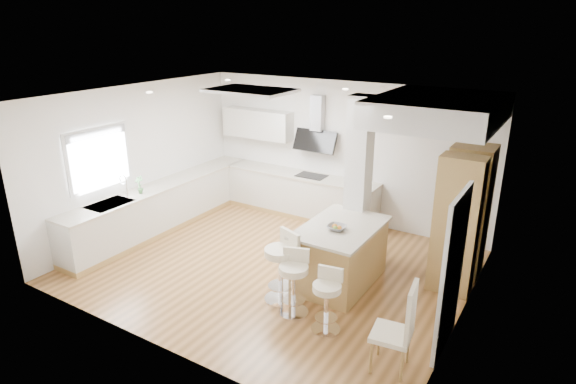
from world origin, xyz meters
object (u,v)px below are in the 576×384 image
Objects in this scene: peninsula at (340,254)px; bar_stool_c at (327,297)px; bar_stool_a at (282,263)px; bar_stool_b at (294,279)px; dining_chair at (401,326)px.

peninsula is 1.81× the size of bar_stool_c.
bar_stool_c is (0.40, -1.21, 0.01)m from peninsula.
bar_stool_b is at bearing -9.57° from bar_stool_a.
dining_chair reaches higher than bar_stool_c.
peninsula is 1.68× the size of bar_stool_b.
bar_stool_c is at bearing -71.60° from peninsula.
dining_chair is (1.47, -1.47, 0.13)m from peninsula.
dining_chair is (1.96, -0.57, 0.01)m from bar_stool_a.
dining_chair is at bearing -23.31° from bar_stool_c.
bar_stool_a is at bearing 156.56° from dining_chair.
bar_stool_c is (0.57, -0.12, -0.04)m from bar_stool_b.
bar_stool_b is 0.58m from bar_stool_c.
bar_stool_b is (0.32, -0.19, -0.07)m from bar_stool_a.
bar_stool_a reaches higher than bar_stool_c.
bar_stool_a reaches higher than bar_stool_b.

